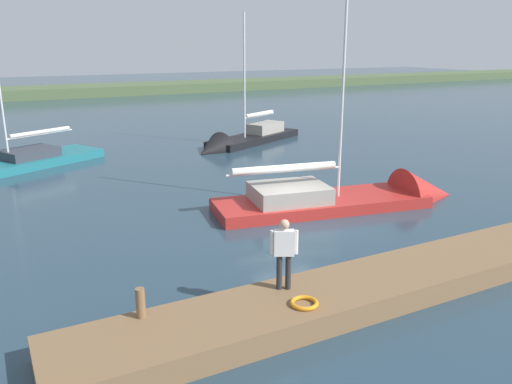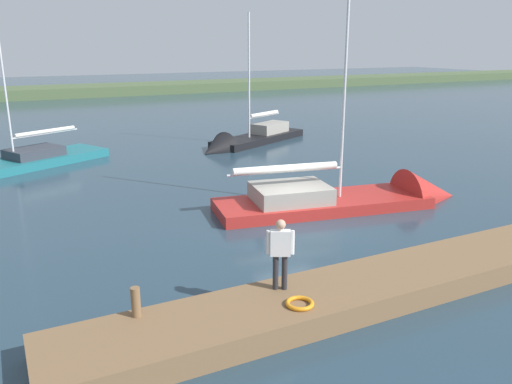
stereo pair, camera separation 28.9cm
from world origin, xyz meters
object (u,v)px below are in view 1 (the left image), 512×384
(sailboat_inner_slip, at_px, (241,142))
(person_on_dock, at_px, (284,249))
(sailboat_outer_mooring, at_px, (363,201))
(life_ring_buoy, at_px, (304,303))
(mooring_post_near, at_px, (141,303))

(sailboat_inner_slip, bearing_deg, person_on_dock, 40.27)
(sailboat_outer_mooring, bearing_deg, life_ring_buoy, -126.59)
(mooring_post_near, height_order, person_on_dock, person_on_dock)
(sailboat_outer_mooring, relative_size, sailboat_inner_slip, 1.16)
(life_ring_buoy, xyz_separation_m, sailboat_inner_slip, (-8.75, -20.93, -0.47))
(sailboat_inner_slip, relative_size, person_on_dock, 5.20)
(life_ring_buoy, relative_size, sailboat_inner_slip, 0.07)
(mooring_post_near, relative_size, person_on_dock, 0.38)
(sailboat_outer_mooring, bearing_deg, mooring_post_near, -141.86)
(sailboat_inner_slip, bearing_deg, sailboat_outer_mooring, 58.49)
(mooring_post_near, distance_m, person_on_dock, 3.54)
(mooring_post_near, distance_m, sailboat_inner_slip, 23.20)
(life_ring_buoy, distance_m, sailboat_inner_slip, 22.69)
(sailboat_inner_slip, bearing_deg, life_ring_buoy, 41.21)
(life_ring_buoy, relative_size, person_on_dock, 0.37)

